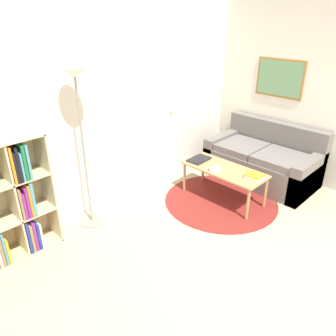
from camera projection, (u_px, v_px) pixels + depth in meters
ground_plane at (276, 294)px, 3.01m from camera, size 14.00×14.00×0.00m
wall_back at (108, 106)px, 4.05m from camera, size 7.73×0.11×2.60m
wall_right at (292, 91)px, 4.76m from camera, size 0.08×5.45×2.60m
rug at (221, 200)px, 4.49m from camera, size 1.53×1.53×0.01m
floor_lamp at (78, 102)px, 3.40m from camera, size 0.29×0.29×1.85m
couch at (264, 161)px, 4.99m from camera, size 0.87×1.58×0.85m
coffee_table at (224, 172)px, 4.38m from camera, size 0.50×1.13×0.46m
laptop at (199, 159)px, 4.61m from camera, size 0.34×0.23×0.02m
bowl at (215, 169)px, 4.29m from camera, size 0.15×0.15×0.04m
book_stack_on_table at (255, 176)px, 4.09m from camera, size 0.17×0.21×0.05m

